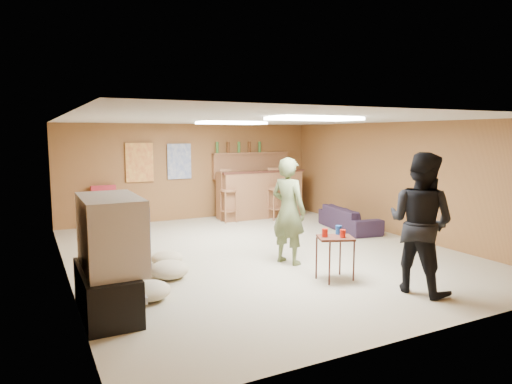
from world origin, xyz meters
name	(u,v)px	position (x,y,z in m)	size (l,w,h in m)	color
ground	(261,253)	(0.00, 0.00, 0.00)	(7.00, 7.00, 0.00)	tan
ceiling	(262,120)	(0.00, 0.00, 2.20)	(6.00, 7.00, 0.02)	silver
wall_back	(191,172)	(0.00, 3.50, 1.10)	(6.00, 0.02, 2.20)	brown
wall_front	(430,225)	(0.00, -3.50, 1.10)	(6.00, 0.02, 2.20)	brown
wall_left	(64,199)	(-3.00, 0.00, 1.10)	(0.02, 7.00, 2.20)	brown
wall_right	(399,179)	(3.00, 0.00, 1.10)	(0.02, 7.00, 2.20)	brown
tv_stand	(107,291)	(-2.72, -1.50, 0.25)	(0.55, 1.30, 0.50)	black
dvd_box	(127,296)	(-2.50, -1.50, 0.15)	(0.35, 0.50, 0.08)	#B2B2B7
tv_body	(111,233)	(-2.65, -1.50, 0.90)	(0.60, 1.10, 0.80)	#B2B2B7
tv_screen	(139,230)	(-2.34, -1.50, 0.90)	(0.02, 0.95, 0.65)	navy
bar_counter	(260,194)	(1.50, 2.95, 0.55)	(2.00, 0.60, 1.10)	brown
bar_lip	(265,172)	(1.50, 2.70, 1.10)	(2.10, 0.12, 0.05)	#3D1C13
bar_shelf	(251,153)	(1.50, 3.40, 1.50)	(2.00, 0.18, 0.05)	brown
bar_backing	(251,166)	(1.50, 3.42, 1.20)	(2.00, 0.14, 0.60)	brown
poster_left	(140,162)	(-1.20, 3.46, 1.35)	(0.60, 0.03, 0.85)	#BF3F26
poster_right	(179,161)	(-0.30, 3.46, 1.35)	(0.55, 0.03, 0.80)	#334C99
folding_chair_stack	(104,207)	(-2.00, 3.30, 0.45)	(0.50, 0.14, 0.90)	maroon
ceiling_panel_front	(314,119)	(0.00, -1.50, 2.17)	(1.20, 0.60, 0.04)	white
ceiling_panel_back	(231,123)	(0.00, 1.20, 2.17)	(1.20, 0.60, 0.04)	white
person_olive	(288,211)	(0.08, -0.72, 0.81)	(0.59, 0.39, 1.62)	#535E36
person_black	(420,223)	(0.89, -2.55, 0.88)	(0.85, 0.66, 1.75)	black
sofa	(349,218)	(2.48, 0.81, 0.23)	(1.61, 0.63, 0.47)	black
tray_table	(335,258)	(0.23, -1.71, 0.30)	(0.46, 0.37, 0.60)	#3D1C13
cup_red_near	(325,233)	(0.10, -1.65, 0.65)	(0.08, 0.08, 0.11)	red
cup_red_far	(343,234)	(0.29, -1.79, 0.65)	(0.08, 0.08, 0.10)	red
cup_blue	(339,230)	(0.37, -1.60, 0.66)	(0.09, 0.09, 0.12)	navy
bar_stool_left	(229,198)	(0.59, 2.71, 0.54)	(0.34, 0.34, 1.08)	brown
bar_stool_right	(276,194)	(1.69, 2.51, 0.58)	(0.37, 0.37, 1.17)	brown
cushion_near_tv	(169,270)	(-1.76, -0.62, 0.12)	(0.54, 0.54, 0.24)	tan
cushion_mid	(167,258)	(-1.61, 0.01, 0.11)	(0.47, 0.47, 0.21)	tan
cushion_far	(150,291)	(-2.20, -1.32, 0.11)	(0.50, 0.50, 0.22)	tan
bottle_row	(239,147)	(1.16, 3.38, 1.65)	(1.20, 0.08, 0.26)	#3F7233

